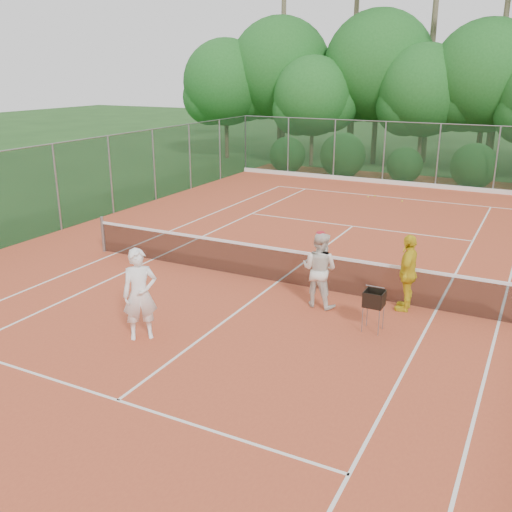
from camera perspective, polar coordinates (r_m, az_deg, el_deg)
The scene contains 13 objects.
ground at distance 15.16m, azimuth 2.14°, elevation -2.71°, with size 120.00×120.00×0.00m, color #1D4318.
clay_court at distance 15.16m, azimuth 2.14°, elevation -2.67°, with size 18.00×36.00×0.02m, color #BB4C2B.
tennis_net at distance 14.98m, azimuth 2.16°, elevation -0.80°, with size 11.97×0.10×1.10m.
player_white at distance 11.98m, azimuth -11.53°, elevation -3.77°, with size 0.71×0.47×1.95m, color white.
player_center_grp at distance 13.45m, azimuth 6.36°, elevation -1.32°, with size 0.95×0.77×1.85m.
player_yellow at distance 13.62m, azimuth 14.94°, elevation -1.61°, with size 1.07×0.45×1.83m, color yellow.
ball_hopper at distance 12.40m, azimuth 11.73°, elevation -4.27°, with size 0.40×0.40×0.92m.
stray_ball_a at distance 26.01m, azimuth 11.79°, elevation 5.91°, with size 0.07×0.07×0.07m, color #C9E334.
stray_ball_b at distance 25.80m, azimuth 11.14°, elevation 5.85°, with size 0.07×0.07×0.07m, color #C4D231.
stray_ball_c at distance 25.21m, azimuth 14.40°, elevation 5.34°, with size 0.07×0.07×0.07m, color yellow.
court_markings at distance 15.15m, azimuth 2.14°, elevation -2.62°, with size 11.03×23.83×0.01m.
fence_back at distance 28.75m, azimuth 15.19°, elevation 9.78°, with size 18.07×0.07×3.00m.
tropical_treeline at distance 33.38m, azimuth 20.27°, elevation 16.60°, with size 32.10×8.49×15.03m.
Camera 1 is at (5.97, -12.85, 5.39)m, focal length 40.00 mm.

